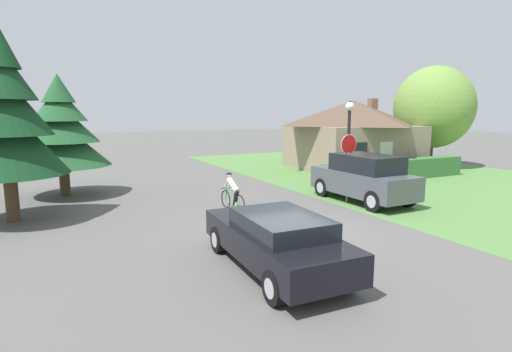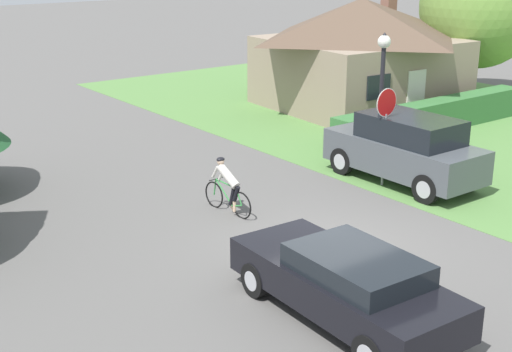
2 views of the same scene
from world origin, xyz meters
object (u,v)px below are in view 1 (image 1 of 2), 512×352
conifer_tall_near (4,117)px  deciduous_tree_right (434,107)px  sedan_left_lane (276,239)px  cyclist (233,192)px  cottage_house (352,134)px  stop_sign (348,154)px  street_lamp (349,131)px  conifer_tall_far (61,131)px  parked_suv_right (363,178)px

conifer_tall_near → deciduous_tree_right: 24.35m
sedan_left_lane → conifer_tall_near: bearing=39.7°
cyclist → conifer_tall_near: size_ratio=0.27×
sedan_left_lane → cottage_house: bearing=-43.4°
sedan_left_lane → cyclist: (1.43, 5.74, -0.04)m
sedan_left_lane → stop_sign: bearing=-49.4°
street_lamp → conifer_tall_far: bearing=151.8°
stop_sign → conifer_tall_near: bearing=-15.0°
conifer_tall_near → deciduous_tree_right: deciduous_tree_right is taller
cyclist → parked_suv_right: bearing=-106.4°
parked_suv_right → stop_sign: 1.23m
cottage_house → conifer_tall_near: 19.47m
sedan_left_lane → cyclist: size_ratio=2.69×
street_lamp → deciduous_tree_right: bearing=24.2°
street_lamp → conifer_tall_near: size_ratio=0.63×
conifer_tall_near → deciduous_tree_right: (24.14, 3.19, 0.49)m
cottage_house → conifer_tall_near: (-18.79, -4.96, 1.21)m
cyclist → conifer_tall_far: size_ratio=0.34×
sedan_left_lane → deciduous_tree_right: 21.53m
sedan_left_lane → conifer_tall_far: conifer_tall_far is taller
parked_suv_right → conifer_tall_near: conifer_tall_near is taller
sedan_left_lane → deciduous_tree_right: bearing=-57.0°
cottage_house → sedan_left_lane: size_ratio=1.65×
cottage_house → deciduous_tree_right: 5.88m
cyclist → stop_sign: bearing=-105.7°
deciduous_tree_right → cyclist: bearing=-163.2°
sedan_left_lane → cyclist: cyclist is taller
parked_suv_right → conifer_tall_near: size_ratio=0.71×
cyclist → deciduous_tree_right: bearing=-78.3°
stop_sign → conifer_tall_far: 12.31m
cyclist → street_lamp: 5.86m
cottage_house → parked_suv_right: bearing=-123.4°
parked_suv_right → stop_sign: (-0.67, 0.20, 1.01)m
cyclist → conifer_tall_near: (-7.25, 1.92, 2.83)m
parked_suv_right → street_lamp: size_ratio=1.12×
cottage_house → sedan_left_lane: bearing=-131.5°
sedan_left_lane → cyclist: 5.91m
parked_suv_right → stop_sign: bearing=73.6°
stop_sign → street_lamp: 1.41m
street_lamp → deciduous_tree_right: 12.60m
parked_suv_right → street_lamp: (0.03, 1.05, 1.88)m
sedan_left_lane → conifer_tall_far: (-4.11, 11.58, 2.13)m
conifer_tall_near → deciduous_tree_right: bearing=7.5°
cottage_house → stop_sign: cottage_house is taller
stop_sign → conifer_tall_near: conifer_tall_near is taller
cyclist → street_lamp: size_ratio=0.43×
parked_suv_right → deciduous_tree_right: 13.39m
conifer_tall_far → deciduous_tree_right: deciduous_tree_right is taller
cottage_house → deciduous_tree_right: (5.34, -1.78, 1.70)m
cottage_house → sedan_left_lane: cottage_house is taller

